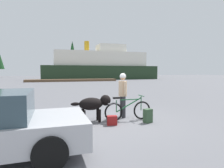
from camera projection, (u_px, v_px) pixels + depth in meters
The scene contains 11 objects.
ground_plane at pixel (117, 121), 6.80m from camera, with size 160.00×160.00×0.00m, color slate.
bicycle at pixel (128, 110), 6.80m from camera, with size 1.77×0.44×0.89m.
person_cyclist at pixel (123, 91), 7.26m from camera, with size 0.32×0.53×1.70m.
dog at pixel (94, 104), 6.63m from camera, with size 1.41×0.51×0.93m.
backpack at pixel (148, 116), 6.53m from camera, with size 0.28×0.20×0.47m, color #334C33.
handbag_pannier at pixel (112, 120), 6.24m from camera, with size 0.32×0.18×0.31m, color maroon.
dock_pier at pixel (72, 80), 34.17m from camera, with size 15.89×2.17×0.40m, color brown.
ferry_boat at pixel (100, 66), 44.43m from camera, with size 25.81×7.93×8.64m.
pine_tree_center at pixel (72, 56), 60.94m from camera, with size 2.83×2.83×10.97m.
pine_tree_far_right at pixel (114, 61), 65.80m from camera, with size 4.13×4.13×8.49m.
pine_tree_mid_back at pixel (73, 55), 66.84m from camera, with size 3.42×3.42×12.45m.
Camera 1 is at (-2.22, -6.32, 1.76)m, focal length 30.48 mm.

